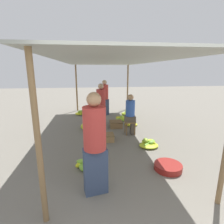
{
  "coord_description": "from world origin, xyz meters",
  "views": [
    {
      "loc": [
        -0.67,
        -1.89,
        2.11
      ],
      "look_at": [
        0.0,
        3.38,
        0.83
      ],
      "focal_mm": 28.0,
      "sensor_mm": 36.0,
      "label": 1
    }
  ],
  "objects_px": {
    "banana_pile_left_1": "(82,113)",
    "vendor_seated": "(131,114)",
    "crate_near": "(116,124)",
    "shopper_walking_mid": "(105,97)",
    "vendor_foreground": "(95,143)",
    "banana_pile_right_3": "(122,119)",
    "crate_mid": "(107,137)",
    "banana_pile_left_0": "(87,164)",
    "basin_black": "(168,167)",
    "banana_pile_left_2": "(86,127)",
    "banana_pile_right_0": "(149,143)",
    "banana_pile_right_2": "(132,124)",
    "stool": "(130,124)",
    "shopper_walking_far": "(101,104)",
    "banana_pile_right_1": "(127,113)"
  },
  "relations": [
    {
      "from": "banana_pile_left_2",
      "to": "crate_near",
      "type": "xyz_separation_m",
      "value": [
        1.1,
        0.05,
        0.03
      ]
    },
    {
      "from": "banana_pile_right_0",
      "to": "banana_pile_right_1",
      "type": "relative_size",
      "value": 0.99
    },
    {
      "from": "vendor_seated",
      "to": "banana_pile_left_1",
      "type": "height_order",
      "value": "vendor_seated"
    },
    {
      "from": "stool",
      "to": "shopper_walking_far",
      "type": "relative_size",
      "value": 0.28
    },
    {
      "from": "basin_black",
      "to": "crate_near",
      "type": "xyz_separation_m",
      "value": [
        -0.7,
        3.02,
        0.05
      ]
    },
    {
      "from": "banana_pile_left_1",
      "to": "vendor_seated",
      "type": "bearing_deg",
      "value": -58.8
    },
    {
      "from": "banana_pile_right_3",
      "to": "crate_mid",
      "type": "distance_m",
      "value": 2.28
    },
    {
      "from": "stool",
      "to": "banana_pile_left_0",
      "type": "xyz_separation_m",
      "value": [
        -1.42,
        -1.93,
        -0.28
      ]
    },
    {
      "from": "crate_near",
      "to": "shopper_walking_mid",
      "type": "height_order",
      "value": "shopper_walking_mid"
    },
    {
      "from": "banana_pile_left_0",
      "to": "shopper_walking_mid",
      "type": "distance_m",
      "value": 4.74
    },
    {
      "from": "vendor_foreground",
      "to": "banana_pile_right_0",
      "type": "relative_size",
      "value": 3.18
    },
    {
      "from": "stool",
      "to": "basin_black",
      "type": "xyz_separation_m",
      "value": [
        0.34,
        -2.26,
        -0.29
      ]
    },
    {
      "from": "crate_mid",
      "to": "basin_black",
      "type": "bearing_deg",
      "value": -56.95
    },
    {
      "from": "stool",
      "to": "crate_mid",
      "type": "height_order",
      "value": "stool"
    },
    {
      "from": "banana_pile_right_0",
      "to": "banana_pile_right_2",
      "type": "xyz_separation_m",
      "value": [
        -0.05,
        1.89,
        -0.01
      ]
    },
    {
      "from": "banana_pile_right_0",
      "to": "crate_mid",
      "type": "bearing_deg",
      "value": 154.07
    },
    {
      "from": "shopper_walking_mid",
      "to": "banana_pile_right_0",
      "type": "bearing_deg",
      "value": -75.72
    },
    {
      "from": "shopper_walking_mid",
      "to": "shopper_walking_far",
      "type": "xyz_separation_m",
      "value": [
        -0.27,
        -1.58,
        -0.02
      ]
    },
    {
      "from": "banana_pile_left_2",
      "to": "crate_mid",
      "type": "distance_m",
      "value": 1.35
    },
    {
      "from": "stool",
      "to": "banana_pile_right_3",
      "type": "height_order",
      "value": "stool"
    },
    {
      "from": "vendor_foreground",
      "to": "banana_pile_right_1",
      "type": "xyz_separation_m",
      "value": [
        1.67,
        5.27,
        -0.84
      ]
    },
    {
      "from": "banana_pile_left_1",
      "to": "vendor_foreground",
      "type": "bearing_deg",
      "value": -85.19
    },
    {
      "from": "basin_black",
      "to": "banana_pile_left_1",
      "type": "bearing_deg",
      "value": 111.83
    },
    {
      "from": "banana_pile_right_1",
      "to": "shopper_walking_mid",
      "type": "xyz_separation_m",
      "value": [
        -1.04,
        0.16,
        0.78
      ]
    },
    {
      "from": "banana_pile_right_0",
      "to": "banana_pile_right_3",
      "type": "height_order",
      "value": "banana_pile_right_0"
    },
    {
      "from": "banana_pile_right_1",
      "to": "crate_mid",
      "type": "bearing_deg",
      "value": -112.57
    },
    {
      "from": "banana_pile_left_1",
      "to": "crate_mid",
      "type": "bearing_deg",
      "value": -74.99
    },
    {
      "from": "banana_pile_right_1",
      "to": "banana_pile_right_3",
      "type": "bearing_deg",
      "value": -114.91
    },
    {
      "from": "basin_black",
      "to": "banana_pile_right_0",
      "type": "bearing_deg",
      "value": 90.67
    },
    {
      "from": "crate_near",
      "to": "banana_pile_left_1",
      "type": "bearing_deg",
      "value": 122.72
    },
    {
      "from": "stool",
      "to": "banana_pile_left_2",
      "type": "relative_size",
      "value": 0.81
    },
    {
      "from": "banana_pile_right_2",
      "to": "crate_mid",
      "type": "bearing_deg",
      "value": -129.15
    },
    {
      "from": "basin_black",
      "to": "banana_pile_left_2",
      "type": "distance_m",
      "value": 3.47
    },
    {
      "from": "basin_black",
      "to": "banana_pile_right_3",
      "type": "relative_size",
      "value": 0.96
    },
    {
      "from": "banana_pile_left_1",
      "to": "shopper_walking_far",
      "type": "height_order",
      "value": "shopper_walking_far"
    },
    {
      "from": "vendor_foreground",
      "to": "banana_pile_right_3",
      "type": "xyz_separation_m",
      "value": [
        1.27,
        4.41,
        -0.86
      ]
    },
    {
      "from": "stool",
      "to": "banana_pile_right_3",
      "type": "distance_m",
      "value": 1.67
    },
    {
      "from": "stool",
      "to": "banana_pile_left_2",
      "type": "bearing_deg",
      "value": 154.25
    },
    {
      "from": "stool",
      "to": "banana_pile_left_0",
      "type": "relative_size",
      "value": 0.82
    },
    {
      "from": "stool",
      "to": "banana_pile_right_0",
      "type": "relative_size",
      "value": 0.8
    },
    {
      "from": "banana_pile_right_2",
      "to": "shopper_walking_far",
      "type": "height_order",
      "value": "shopper_walking_far"
    },
    {
      "from": "banana_pile_left_2",
      "to": "crate_mid",
      "type": "bearing_deg",
      "value": -61.45
    },
    {
      "from": "crate_near",
      "to": "shopper_walking_far",
      "type": "height_order",
      "value": "shopper_walking_far"
    },
    {
      "from": "basin_black",
      "to": "shopper_walking_mid",
      "type": "bearing_deg",
      "value": 100.99
    },
    {
      "from": "banana_pile_left_0",
      "to": "shopper_walking_mid",
      "type": "relative_size",
      "value": 0.33
    },
    {
      "from": "banana_pile_right_1",
      "to": "banana_pile_left_1",
      "type": "bearing_deg",
      "value": 170.29
    },
    {
      "from": "banana_pile_left_0",
      "to": "crate_mid",
      "type": "distance_m",
      "value": 1.57
    },
    {
      "from": "basin_black",
      "to": "crate_near",
      "type": "distance_m",
      "value": 3.1
    },
    {
      "from": "stool",
      "to": "crate_mid",
      "type": "bearing_deg",
      "value": -149.53
    },
    {
      "from": "stool",
      "to": "banana_pile_right_2",
      "type": "height_order",
      "value": "stool"
    }
  ]
}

